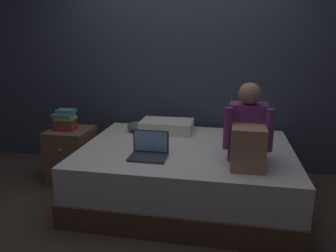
% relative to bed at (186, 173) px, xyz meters
% --- Properties ---
extents(ground_plane, '(8.00, 8.00, 0.00)m').
position_rel_bed_xyz_m(ground_plane, '(-0.20, -0.30, -0.26)').
color(ground_plane, '#47382D').
extents(wall_back, '(5.60, 0.10, 2.70)m').
position_rel_bed_xyz_m(wall_back, '(-0.20, 0.90, 1.09)').
color(wall_back, '#383D4C').
rests_on(wall_back, ground_plane).
extents(bed, '(2.00, 1.50, 0.53)m').
position_rel_bed_xyz_m(bed, '(0.00, 0.00, 0.00)').
color(bed, brown).
rests_on(bed, ground_plane).
extents(nightstand, '(0.44, 0.46, 0.58)m').
position_rel_bed_xyz_m(nightstand, '(-1.30, 0.19, 0.03)').
color(nightstand, brown).
rests_on(nightstand, ground_plane).
extents(person_sitting, '(0.39, 0.44, 0.65)m').
position_rel_bed_xyz_m(person_sitting, '(0.53, -0.31, 0.52)').
color(person_sitting, '#75337A').
rests_on(person_sitting, bed).
extents(laptop, '(0.32, 0.23, 0.22)m').
position_rel_bed_xyz_m(laptop, '(-0.28, -0.33, 0.33)').
color(laptop, '#333842').
rests_on(laptop, bed).
extents(pillow, '(0.56, 0.36, 0.13)m').
position_rel_bed_xyz_m(pillow, '(-0.28, 0.45, 0.34)').
color(pillow, silver).
rests_on(pillow, bed).
extents(book_stack, '(0.22, 0.17, 0.22)m').
position_rel_bed_xyz_m(book_stack, '(-1.33, 0.18, 0.43)').
color(book_stack, '#9E2D28').
rests_on(book_stack, nightstand).
extents(clothes_pile, '(0.33, 0.21, 0.12)m').
position_rel_bed_xyz_m(clothes_pile, '(-0.53, 0.39, 0.32)').
color(clothes_pile, '#4C6B56').
rests_on(clothes_pile, bed).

